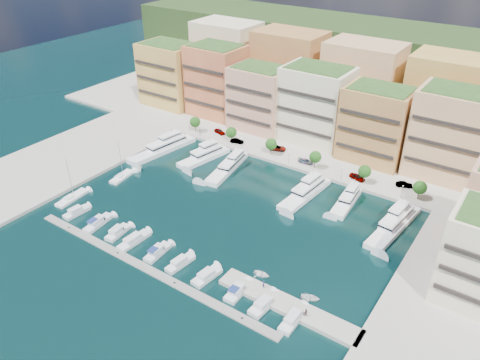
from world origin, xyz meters
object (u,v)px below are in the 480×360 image
Objects in this scene: cruiser_3 at (134,241)px; tender_0 at (262,274)px; tree_3 at (315,157)px; lamppost_3 at (342,172)px; car_4 at (357,177)px; person_0 at (264,284)px; yacht_1 at (205,156)px; cruiser_7 at (237,291)px; sailboat_1 at (122,177)px; car_0 at (220,131)px; car_1 at (237,141)px; person_1 at (306,312)px; tree_2 at (271,144)px; lamppost_0 at (200,129)px; sailboat_0 at (72,198)px; tender_2 at (310,298)px; tree_0 at (195,122)px; cruiser_5 at (180,263)px; cruiser_4 at (158,252)px; car_2 at (277,148)px; cruiser_0 at (77,212)px; tree_5 at (420,188)px; yacht_2 at (229,166)px; cruiser_1 at (98,223)px; yacht_5 at (347,200)px; lamppost_1 at (242,142)px; yacht_4 at (306,192)px; cruiser_8 at (264,304)px; cruiser_9 at (293,319)px; tree_1 at (231,132)px; yacht_6 at (395,223)px; yacht_0 at (164,147)px; car_3 at (306,161)px; lamppost_2 at (289,156)px.

tender_0 is (32.42, 7.68, -0.15)m from cruiser_3.
lamppost_3 is (10.00, -2.30, -0.92)m from tree_3.
person_0 is (1.33, -54.77, 0.05)m from car_4.
yacht_1 reaches higher than cruiser_7.
sailboat_1 reaches higher than car_0.
person_1 reaches higher than car_1.
tree_2 is 24.08m from car_0.
tree_2 is 28.11m from lamppost_0.
sailboat_0 reaches higher than yacht_1.
car_4 is (-10.86, 51.37, 1.43)m from tender_2.
lamppost_3 is at bearing -2.27° from tree_0.
cruiser_4 is at bearing -179.84° from cruiser_5.
car_2 reaches higher than car_1.
car_2 is (-28.16, 54.34, 1.40)m from tender_0.
sailboat_0 is at bearing 150.34° from cruiser_0.
tree_3 is 16.52m from car_2.
sailboat_1 reaches higher than tree_5.
yacht_2 is (21.38, -12.32, -2.62)m from lamppost_0.
cruiser_7 is (44.17, 0.02, 0.00)m from cruiser_1.
yacht_5 reaches higher than cruiser_7.
tree_3 is at bearing 54.25° from cruiser_0.
cruiser_1 is 2.19× the size of tender_2.
tree_2 is 0.78× the size of cruiser_7.
lamppost_1 is 33.16m from yacht_4.
lamppost_0 is at bearing 137.88° from cruiser_8.
tree_3 reaches higher than cruiser_9.
cruiser_0 and cruiser_8 have the same top height.
cruiser_8 is (49.70, -58.09, -4.20)m from tree_1.
yacht_6 reaches higher than cruiser_7.
car_1 is at bearing 179.47° from tree_5.
tree_1 is 0.62× the size of cruiser_1.
yacht_5 is 67.55m from cruiser_1.
tree_0 reaches higher than cruiser_5.
cruiser_0 is 1.81× the size of tender_2.
cruiser_1 is 13.11m from cruiser_3.
yacht_0 is at bearing 109.76° from cruiser_1.
cruiser_4 is (10.49, -43.49, -0.64)m from yacht_2.
tree_2 reaches higher than tender_0.
car_0 is (-64.30, 61.61, 1.26)m from cruiser_9.
car_1 is 80.15m from person_1.
lamppost_1 is 0.58× the size of cruiser_7.
lamppost_3 is at bearing 74.87° from cruiser_5.
yacht_1 is at bearing -45.21° from lamppost_0.
cruiser_1 is 57.81m from cruiser_9.
tender_0 is at bearing 9.59° from cruiser_1.
lamppost_1 is 0.32× the size of sailboat_1.
cruiser_4 is 23.15m from cruiser_7.
tree_2 is 65.25m from tender_2.
lamppost_2 is at bearing 121.14° from car_3.
cruiser_1 is at bearing -91.14° from tree_1.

